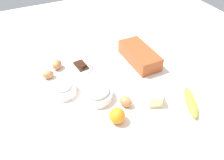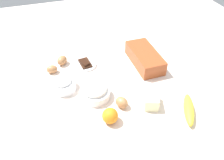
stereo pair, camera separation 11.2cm
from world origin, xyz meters
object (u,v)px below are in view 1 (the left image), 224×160
Objects in this scene: flour_bowl at (97,93)px; banana at (191,102)px; loaf_pan at (139,55)px; egg_near_butter at (125,102)px; butter_block at (153,96)px; egg_loose at (48,74)px; orange_fruit at (117,116)px; egg_beside_bowl at (57,65)px; sugar_bowl at (63,89)px; chocolate_plate at (81,66)px.

banana is (0.22, 0.37, -0.01)m from flour_bowl.
loaf_pan is 0.36m from egg_near_butter.
butter_block is 1.54× the size of egg_loose.
loaf_pan is 4.01× the size of orange_fruit.
egg_loose is (0.06, -0.06, -0.00)m from egg_beside_bowl.
chocolate_plate is (-0.16, 0.14, -0.02)m from sugar_bowl.
sugar_bowl is 1.79× the size of orange_fruit.
sugar_bowl is 0.16m from egg_loose.
sugar_bowl is at bearing -130.71° from egg_near_butter.
loaf_pan is at bearing 81.54° from egg_loose.
butter_block is at bearing -123.42° from banana.
egg_loose is (-0.35, -0.27, -0.00)m from egg_near_butter.
egg_beside_bowl reaches higher than chocolate_plate.
chocolate_plate is at bearing -104.88° from loaf_pan.
butter_block is (-0.09, -0.14, 0.01)m from banana.
egg_loose is 0.19m from chocolate_plate.
banana is 2.71× the size of orange_fruit.
orange_fruit is at bearing 8.11° from flour_bowl.
butter_block is at bearing 76.38° from egg_near_butter.
sugar_bowl is at bearing -149.03° from orange_fruit.
egg_near_butter reaches higher than egg_loose.
loaf_pan is 4.31× the size of egg_near_butter.
sugar_bowl is at bearing -122.34° from butter_block.
sugar_bowl reaches higher than banana.
loaf_pan is 0.38m from flour_bowl.
egg_loose is at bearing -87.67° from chocolate_plate.
chocolate_plate is (-0.42, -0.02, -0.02)m from orange_fruit.
orange_fruit reaches higher than butter_block.
egg_beside_bowl is at bearing -137.86° from banana.
egg_loose is (-0.15, -0.04, -0.01)m from sugar_bowl.
banana is 1.46× the size of chocolate_plate.
loaf_pan reaches higher than egg_loose.
banana is 2.91× the size of egg_near_butter.
butter_block is at bearing -19.47° from loaf_pan.
egg_loose is at bearing -165.02° from sugar_bowl.
orange_fruit is at bearing 25.68° from egg_loose.
egg_near_butter is at bearing 44.49° from flour_bowl.
butter_block is 0.56m from egg_loose.
egg_beside_bowl is at bearing 173.46° from sugar_bowl.
egg_loose is at bearing -142.06° from egg_near_butter.
orange_fruit is at bearing -80.60° from butter_block.
egg_near_butter is (-0.03, -0.14, -0.00)m from butter_block.
loaf_pan is 1.93× the size of flour_bowl.
orange_fruit reaches higher than sugar_bowl.
sugar_bowl is at bearing -81.74° from loaf_pan.
loaf_pan is 0.48m from sugar_bowl.
orange_fruit is 0.10m from egg_near_butter.
flour_bowl is 0.17m from orange_fruit.
butter_block is 0.56m from egg_beside_bowl.
egg_loose reaches higher than banana.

